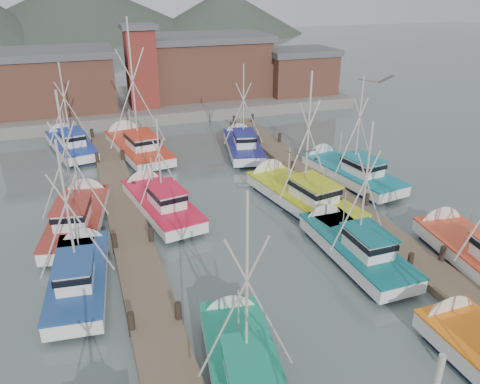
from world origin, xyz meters
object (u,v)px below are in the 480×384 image
object	(u,v)px
lookout_tower	(141,66)
boat_12	(136,146)
boat_4	(243,364)
boat_8	(159,202)

from	to	relation	value
lookout_tower	boat_12	xyz separation A→B (m)	(-2.60, -11.70, -4.86)
lookout_tower	boat_4	bearing A→B (deg)	-93.50
boat_4	boat_12	bearing A→B (deg)	99.40
boat_4	boat_8	world-z (taller)	boat_4
lookout_tower	boat_4	distance (m)	39.08
lookout_tower	boat_12	bearing A→B (deg)	-102.54
boat_12	lookout_tower	bearing A→B (deg)	67.79
boat_8	boat_12	distance (m)	11.92
boat_8	boat_4	bearing A→B (deg)	-98.63
boat_4	boat_8	distance (m)	15.09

